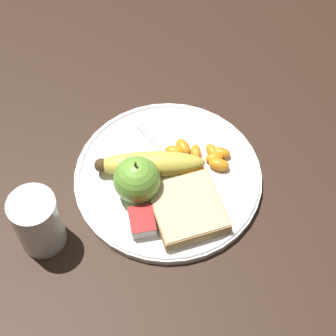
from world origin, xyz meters
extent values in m
plane|color=#332116|center=(0.00, 0.00, 0.00)|extent=(3.00, 3.00, 0.00)
cylinder|color=white|center=(0.00, 0.00, 0.01)|extent=(0.29, 0.29, 0.01)
torus|color=white|center=(0.00, 0.00, 0.01)|extent=(0.28, 0.28, 0.01)
cylinder|color=silver|center=(0.07, -0.19, 0.05)|extent=(0.07, 0.07, 0.10)
cylinder|color=yellow|center=(0.07, -0.19, 0.04)|extent=(0.06, 0.06, 0.08)
sphere|color=#72B23D|center=(0.02, -0.05, 0.05)|extent=(0.07, 0.07, 0.07)
cylinder|color=brown|center=(0.02, -0.05, 0.09)|extent=(0.00, 0.00, 0.01)
ellipsoid|color=#E0CC4C|center=(-0.01, -0.02, 0.03)|extent=(0.06, 0.17, 0.04)
sphere|color=#473319|center=(-0.02, -0.10, 0.03)|extent=(0.02, 0.02, 0.02)
cube|color=#AB8751|center=(0.07, 0.02, 0.02)|extent=(0.12, 0.11, 0.02)
cube|color=beige|center=(0.07, 0.02, 0.02)|extent=(0.11, 0.11, 0.02)
cube|color=#B2B2B7|center=(-0.05, 0.00, 0.01)|extent=(0.12, 0.07, 0.00)
cube|color=#B2B2B7|center=(0.03, 0.04, 0.01)|extent=(0.06, 0.05, 0.00)
cube|color=silver|center=(0.08, -0.05, 0.02)|extent=(0.04, 0.03, 0.02)
cube|color=#B21E1E|center=(0.08, -0.05, 0.03)|extent=(0.04, 0.04, 0.00)
ellipsoid|color=orange|center=(0.00, 0.08, 0.02)|extent=(0.03, 0.04, 0.02)
ellipsoid|color=orange|center=(-0.04, 0.03, 0.02)|extent=(0.04, 0.03, 0.02)
ellipsoid|color=orange|center=(0.00, 0.04, 0.02)|extent=(0.03, 0.04, 0.02)
ellipsoid|color=orange|center=(0.01, 0.03, 0.02)|extent=(0.02, 0.03, 0.02)
ellipsoid|color=orange|center=(-0.02, 0.09, 0.02)|extent=(0.03, 0.03, 0.02)
ellipsoid|color=orange|center=(-0.04, 0.02, 0.02)|extent=(0.03, 0.03, 0.02)
ellipsoid|color=orange|center=(-0.01, 0.07, 0.02)|extent=(0.02, 0.03, 0.02)
ellipsoid|color=orange|center=(-0.03, 0.05, 0.02)|extent=(0.03, 0.02, 0.01)
ellipsoid|color=orange|center=(-0.03, 0.07, 0.02)|extent=(0.03, 0.02, 0.02)
camera|label=1|loc=(0.46, -0.08, 0.73)|focal=60.00mm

